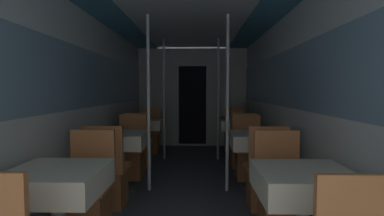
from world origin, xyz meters
name	(u,v)px	position (x,y,z in m)	size (l,w,h in m)	color
wall_left	(92,100)	(-1.27, 2.82, 1.18)	(0.05, 8.44, 2.27)	silver
wall_right	(286,100)	(1.27, 2.82, 1.18)	(0.05, 8.44, 2.27)	silver
ceiling_panel	(188,13)	(0.00, 2.82, 2.31)	(2.55, 8.44, 0.07)	silver
bulkhead_far	(192,98)	(0.00, 5.90, 1.13)	(2.50, 0.09, 2.27)	#A8A8A3
dining_table_left_0	(57,185)	(-0.87, 0.96, 0.63)	(0.65, 0.65, 0.76)	#4C4C51
chair_left_far_0	(87,202)	(-0.87, 1.53, 0.29)	(0.42, 0.42, 0.93)	#9C5B31
dining_table_left_1	(121,142)	(-0.87, 2.72, 0.63)	(0.65, 0.65, 0.76)	#4C4C51
chair_left_near_1	(108,181)	(-0.87, 2.16, 0.29)	(0.42, 0.42, 0.93)	#9C5B31
chair_left_far_1	(131,158)	(-0.87, 3.29, 0.29)	(0.42, 0.42, 0.93)	#9C5B31
support_pole_left_1	(149,104)	(-0.51, 2.72, 1.13)	(0.04, 0.04, 2.27)	silver
dining_table_left_2	(145,126)	(-0.87, 4.49, 0.63)	(0.65, 0.65, 0.76)	#4C4C51
chair_left_near_2	(139,150)	(-0.87, 3.92, 0.29)	(0.42, 0.42, 0.93)	#9C5B31
chair_left_far_2	(150,139)	(-0.87, 5.05, 0.29)	(0.42, 0.42, 0.93)	#9C5B31
support_pole_left_2	(164,99)	(-0.51, 4.49, 1.13)	(0.04, 0.04, 2.27)	silver
dining_table_right_0	(304,187)	(0.87, 0.96, 0.63)	(0.65, 0.65, 0.76)	#4C4C51
chair_right_far_0	(281,204)	(0.87, 1.53, 0.29)	(0.42, 0.42, 0.93)	#9C5B31
dining_table_right_1	(255,142)	(0.87, 2.72, 0.63)	(0.65, 0.65, 0.76)	#4C4C51
chair_right_near_1	(265,182)	(0.87, 2.16, 0.29)	(0.42, 0.42, 0.93)	#9C5B31
chair_right_far_1	(248,159)	(0.87, 3.29, 0.29)	(0.42, 0.42, 0.93)	#9C5B31
support_pole_right_1	(227,104)	(0.51, 2.72, 1.13)	(0.04, 0.04, 2.27)	silver
dining_table_right_2	(237,126)	(0.87, 4.49, 0.63)	(0.65, 0.65, 0.76)	#4C4C51
chair_right_near_2	(242,150)	(0.87, 3.92, 0.29)	(0.42, 0.42, 0.93)	#9C5B31
chair_right_far_2	(234,139)	(0.87, 5.05, 0.29)	(0.42, 0.42, 0.93)	#9C5B31
support_pole_right_2	(218,99)	(0.51, 4.49, 1.13)	(0.04, 0.04, 2.27)	silver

